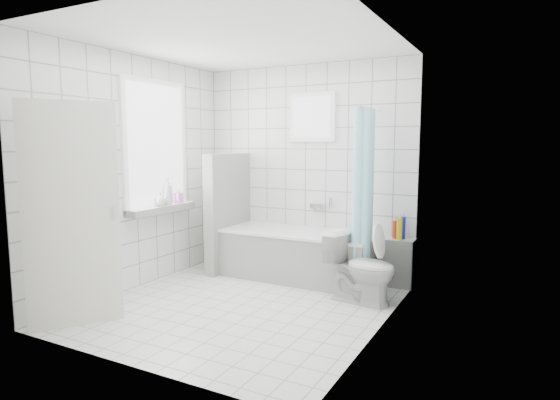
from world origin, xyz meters
The scene contains 19 objects.
ground centered at (0.00, 0.00, 0.00)m, with size 3.00×3.00×0.00m, color white.
ceiling centered at (0.00, 0.00, 2.60)m, with size 3.00×3.00×0.00m, color white.
wall_back centered at (0.00, 1.50, 1.30)m, with size 2.80×0.02×2.60m, color white.
wall_front centered at (0.00, -1.50, 1.30)m, with size 2.80×0.02×2.60m, color white.
wall_left centered at (-1.40, 0.00, 1.30)m, with size 0.02×3.00×2.60m, color white.
wall_right centered at (1.40, 0.00, 1.30)m, with size 0.02×3.00×2.60m, color white.
window_left centered at (-1.35, 0.30, 1.60)m, with size 0.01×0.90×1.40m, color white.
window_back centered at (0.10, 1.46, 1.95)m, with size 0.50×0.01×0.50m, color white.
window_sill centered at (-1.31, 0.30, 0.86)m, with size 0.18×1.02×0.08m, color white.
door centered at (-1.02, -1.15, 1.00)m, with size 0.04×0.80×2.00m, color silver.
bathtub centered at (0.09, 1.12, 0.29)m, with size 1.84×0.77×0.58m.
partition_wall centered at (-0.90, 1.07, 0.75)m, with size 0.15×0.85×1.50m, color white.
tiled_ledge centered at (1.21, 1.38, 0.28)m, with size 0.40×0.24×0.55m, color white.
toilet centered at (1.03, 0.65, 0.36)m, with size 0.41×0.71×0.73m, color silver.
curtain_rod centered at (0.95, 1.10, 2.00)m, with size 0.02×0.02×0.80m, color silver.
shower_curtain centered at (0.95, 0.97, 1.10)m, with size 0.14×0.48×1.78m, color #55DCFB, non-canonical shape.
tub_faucet centered at (0.19, 1.46, 0.85)m, with size 0.18×0.06×0.06m, color silver.
sill_bottles centered at (-1.30, 0.39, 1.03)m, with size 0.16×0.45×0.33m.
ledge_bottles centered at (1.24, 1.36, 0.67)m, with size 0.15×0.16×0.26m.
Camera 1 is at (2.48, -3.87, 1.63)m, focal length 30.00 mm.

